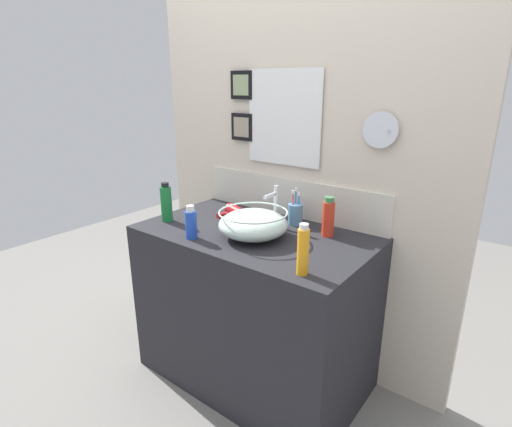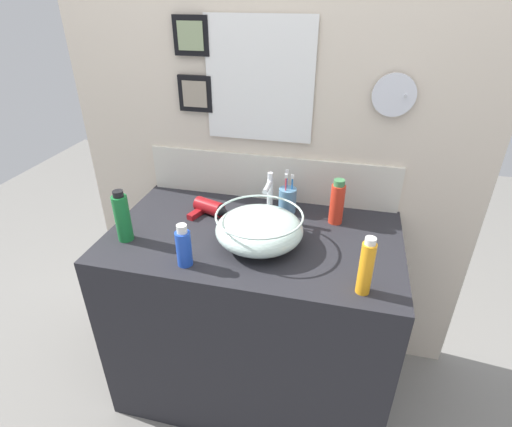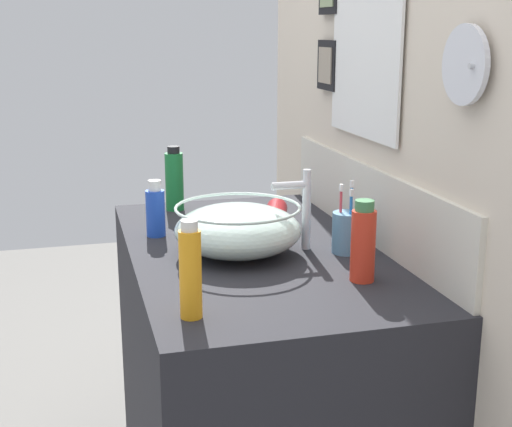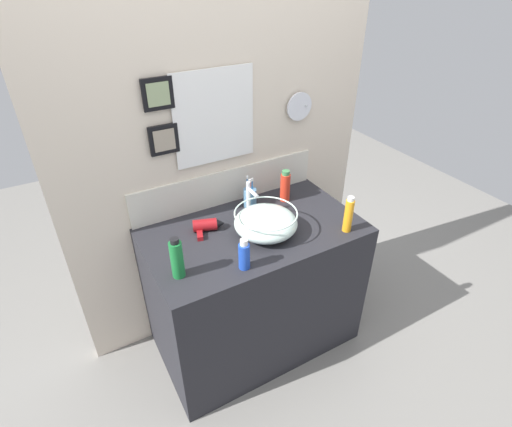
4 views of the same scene
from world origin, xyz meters
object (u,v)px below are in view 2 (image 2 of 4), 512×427
object	(u,v)px
hair_drier	(211,208)
shampoo_bottle	(366,267)
glass_bowl_sink	(259,229)
faucet	(269,195)
lotion_bottle	(122,217)
spray_bottle	(184,247)
toothbrush_cup	(287,200)
soap_dispenser	(337,203)

from	to	relation	value
hair_drier	shampoo_bottle	world-z (taller)	shampoo_bottle
glass_bowl_sink	shampoo_bottle	xyz separation A→B (m)	(0.39, -0.19, 0.03)
faucet	hair_drier	size ratio (longest dim) A/B	1.18
lotion_bottle	spray_bottle	xyz separation A→B (m)	(0.29, -0.10, -0.03)
faucet	shampoo_bottle	xyz separation A→B (m)	(0.39, -0.37, -0.02)
hair_drier	toothbrush_cup	distance (m)	0.33
faucet	soap_dispenser	world-z (taller)	faucet
soap_dispenser	shampoo_bottle	world-z (taller)	shampoo_bottle
lotion_bottle	hair_drier	bearing A→B (deg)	45.62
lotion_bottle	shampoo_bottle	bearing A→B (deg)	-6.44
toothbrush_cup	soap_dispenser	size ratio (longest dim) A/B	0.99
soap_dispenser	shampoo_bottle	size ratio (longest dim) A/B	0.94
faucet	soap_dispenser	xyz separation A→B (m)	(0.27, 0.06, -0.03)
glass_bowl_sink	soap_dispenser	size ratio (longest dim) A/B	1.71
hair_drier	soap_dispenser	size ratio (longest dim) A/B	0.94
spray_bottle	shampoo_bottle	world-z (taller)	shampoo_bottle
lotion_bottle	shampoo_bottle	world-z (taller)	lotion_bottle
glass_bowl_sink	spray_bottle	distance (m)	0.29
faucet	hair_drier	bearing A→B (deg)	-179.59
glass_bowl_sink	faucet	distance (m)	0.18
hair_drier	shampoo_bottle	size ratio (longest dim) A/B	0.89
soap_dispenser	hair_drier	bearing A→B (deg)	-173.43
toothbrush_cup	soap_dispenser	distance (m)	0.22
spray_bottle	shampoo_bottle	distance (m)	0.62
glass_bowl_sink	shampoo_bottle	world-z (taller)	shampoo_bottle
toothbrush_cup	shampoo_bottle	bearing A→B (deg)	-55.17
glass_bowl_sink	spray_bottle	bearing A→B (deg)	-140.50
lotion_bottle	glass_bowl_sink	bearing A→B (deg)	9.84
toothbrush_cup	lotion_bottle	distance (m)	0.68
toothbrush_cup	lotion_bottle	bearing A→B (deg)	-147.25
faucet	lotion_bottle	xyz separation A→B (m)	(-0.51, -0.27, -0.02)
soap_dispenser	toothbrush_cup	bearing A→B (deg)	168.08
faucet	spray_bottle	size ratio (longest dim) A/B	1.34
glass_bowl_sink	faucet	size ratio (longest dim) A/B	1.53
shampoo_bottle	hair_drier	bearing A→B (deg)	150.43
shampoo_bottle	toothbrush_cup	bearing A→B (deg)	124.83
hair_drier	glass_bowl_sink	bearing A→B (deg)	-34.25
hair_drier	lotion_bottle	bearing A→B (deg)	-134.38
hair_drier	shampoo_bottle	distance (m)	0.74
glass_bowl_sink	shampoo_bottle	distance (m)	0.43
faucet	hair_drier	distance (m)	0.27
toothbrush_cup	spray_bottle	distance (m)	0.55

